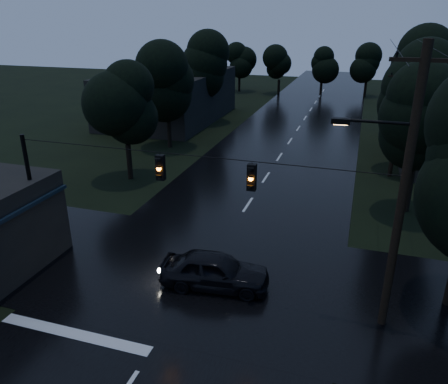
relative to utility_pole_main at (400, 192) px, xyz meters
The scene contains 14 objects.
main_road 21.06m from the utility_pole_main, 111.30° to the left, with size 12.00×120.00×0.02m, color black.
cross_street 9.14m from the utility_pole_main, behind, with size 60.00×9.00×0.02m, color black.
building_far_left 36.15m from the utility_pole_main, 126.44° to the left, with size 10.00×16.00×5.00m, color black.
utility_pole_main is the anchor object (origin of this frame).
utility_pole_far 17.08m from the utility_pole_main, 87.00° to the left, with size 2.00×0.30×7.50m.
anchor_pole_left 15.08m from the utility_pole_main, behind, with size 0.18×0.18×6.00m, color black.
span_signals 6.85m from the utility_pole_main, behind, with size 15.00×0.37×1.12m.
tree_left_a 19.76m from the utility_pole_main, 146.16° to the left, with size 3.92×3.92×8.26m.
tree_left_b 25.50m from the utility_pole_main, 131.84° to the left, with size 4.20×4.20×8.85m.
tree_left_c 33.94m from the utility_pole_main, 121.27° to the left, with size 4.48×4.48×9.44m.
tree_right_a 11.12m from the utility_pole_main, 81.77° to the left, with size 4.20×4.20×8.85m.
tree_right_b 19.14m from the utility_pole_main, 83.42° to the left, with size 4.48×4.48×9.44m.
tree_right_c 29.16m from the utility_pole_main, 84.50° to the left, with size 4.76×4.76×10.03m.
car 7.97m from the utility_pole_main, behind, with size 1.82×4.52×1.54m, color black.
Camera 1 is at (5.91, -3.34, 10.61)m, focal length 35.00 mm.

